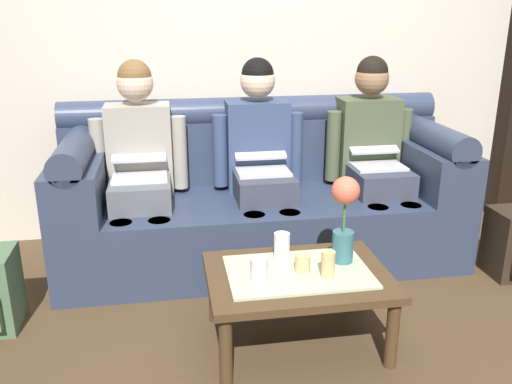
{
  "coord_description": "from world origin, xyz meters",
  "views": [
    {
      "loc": [
        -0.56,
        -1.97,
        1.49
      ],
      "look_at": [
        -0.09,
        0.77,
        0.55
      ],
      "focal_mm": 38.18,
      "sensor_mm": 36.0,
      "label": 1
    }
  ],
  "objects_px": {
    "person_middle": "(260,154)",
    "cup_near_right": "(303,263)",
    "cup_near_left": "(259,270)",
    "coffee_table": "(298,282)",
    "flower_vase": "(344,214)",
    "couch": "(260,199)",
    "person_left": "(139,159)",
    "cup_far_left": "(328,264)",
    "cup_far_center": "(282,246)",
    "person_right": "(373,149)"
  },
  "relations": [
    {
      "from": "flower_vase",
      "to": "cup_near_left",
      "type": "distance_m",
      "value": 0.48
    },
    {
      "from": "cup_near_right",
      "to": "flower_vase",
      "type": "bearing_deg",
      "value": 18.78
    },
    {
      "from": "couch",
      "to": "person_left",
      "type": "xyz_separation_m",
      "value": [
        -0.72,
        -0.0,
        0.29
      ]
    },
    {
      "from": "person_left",
      "to": "person_right",
      "type": "xyz_separation_m",
      "value": [
        1.43,
        0.0,
        -0.0
      ]
    },
    {
      "from": "coffee_table",
      "to": "cup_near_right",
      "type": "distance_m",
      "value": 0.1
    },
    {
      "from": "couch",
      "to": "cup_far_left",
      "type": "bearing_deg",
      "value": -83.76
    },
    {
      "from": "cup_near_left",
      "to": "cup_far_center",
      "type": "height_order",
      "value": "cup_far_center"
    },
    {
      "from": "coffee_table",
      "to": "cup_near_left",
      "type": "height_order",
      "value": "cup_near_left"
    },
    {
      "from": "couch",
      "to": "person_middle",
      "type": "relative_size",
      "value": 1.96
    },
    {
      "from": "coffee_table",
      "to": "cup_far_left",
      "type": "bearing_deg",
      "value": -30.84
    },
    {
      "from": "person_left",
      "to": "cup_far_center",
      "type": "height_order",
      "value": "person_left"
    },
    {
      "from": "person_right",
      "to": "cup_far_center",
      "type": "relative_size",
      "value": 9.48
    },
    {
      "from": "flower_vase",
      "to": "cup_far_center",
      "type": "distance_m",
      "value": 0.33
    },
    {
      "from": "person_left",
      "to": "cup_near_right",
      "type": "xyz_separation_m",
      "value": [
        0.73,
        -1.0,
        -0.25
      ]
    },
    {
      "from": "couch",
      "to": "person_left",
      "type": "relative_size",
      "value": 1.96
    },
    {
      "from": "person_middle",
      "to": "cup_near_right",
      "type": "bearing_deg",
      "value": -88.96
    },
    {
      "from": "cup_near_left",
      "to": "cup_near_right",
      "type": "bearing_deg",
      "value": 18.44
    },
    {
      "from": "cup_near_left",
      "to": "flower_vase",
      "type": "bearing_deg",
      "value": 18.61
    },
    {
      "from": "person_right",
      "to": "cup_far_left",
      "type": "bearing_deg",
      "value": -119.49
    },
    {
      "from": "couch",
      "to": "cup_far_center",
      "type": "bearing_deg",
      "value": -93.15
    },
    {
      "from": "flower_vase",
      "to": "person_middle",
      "type": "bearing_deg",
      "value": 103.73
    },
    {
      "from": "person_left",
      "to": "person_middle",
      "type": "height_order",
      "value": "same"
    },
    {
      "from": "person_left",
      "to": "coffee_table",
      "type": "bearing_deg",
      "value": -54.14
    },
    {
      "from": "person_left",
      "to": "person_middle",
      "type": "distance_m",
      "value": 0.72
    },
    {
      "from": "flower_vase",
      "to": "cup_near_right",
      "type": "distance_m",
      "value": 0.29
    },
    {
      "from": "person_right",
      "to": "cup_near_left",
      "type": "height_order",
      "value": "person_right"
    },
    {
      "from": "cup_near_left",
      "to": "cup_near_right",
      "type": "distance_m",
      "value": 0.22
    },
    {
      "from": "person_middle",
      "to": "person_right",
      "type": "xyz_separation_m",
      "value": [
        0.72,
        -0.0,
        0.0
      ]
    },
    {
      "from": "coffee_table",
      "to": "cup_far_left",
      "type": "distance_m",
      "value": 0.18
    },
    {
      "from": "cup_near_right",
      "to": "cup_far_left",
      "type": "bearing_deg",
      "value": -32.63
    },
    {
      "from": "couch",
      "to": "cup_far_center",
      "type": "relative_size",
      "value": 18.54
    },
    {
      "from": "cup_far_center",
      "to": "cup_far_left",
      "type": "bearing_deg",
      "value": -51.04
    },
    {
      "from": "person_middle",
      "to": "cup_near_right",
      "type": "relative_size",
      "value": 15.76
    },
    {
      "from": "flower_vase",
      "to": "cup_far_left",
      "type": "relative_size",
      "value": 3.51
    },
    {
      "from": "couch",
      "to": "person_middle",
      "type": "xyz_separation_m",
      "value": [
        0.0,
        -0.0,
        0.29
      ]
    },
    {
      "from": "flower_vase",
      "to": "cup_near_left",
      "type": "relative_size",
      "value": 3.71
    },
    {
      "from": "person_right",
      "to": "coffee_table",
      "type": "relative_size",
      "value": 1.49
    },
    {
      "from": "cup_near_right",
      "to": "cup_far_left",
      "type": "xyz_separation_m",
      "value": [
        0.1,
        -0.06,
        0.02
      ]
    },
    {
      "from": "cup_far_left",
      "to": "person_middle",
      "type": "bearing_deg",
      "value": 96.26
    },
    {
      "from": "person_left",
      "to": "cup_near_left",
      "type": "relative_size",
      "value": 11.04
    },
    {
      "from": "coffee_table",
      "to": "flower_vase",
      "type": "distance_m",
      "value": 0.37
    },
    {
      "from": "coffee_table",
      "to": "cup_near_left",
      "type": "bearing_deg",
      "value": -158.25
    },
    {
      "from": "cup_far_center",
      "to": "flower_vase",
      "type": "bearing_deg",
      "value": -14.12
    },
    {
      "from": "flower_vase",
      "to": "cup_far_left",
      "type": "bearing_deg",
      "value": -129.46
    },
    {
      "from": "person_middle",
      "to": "cup_near_right",
      "type": "height_order",
      "value": "person_middle"
    },
    {
      "from": "couch",
      "to": "cup_far_left",
      "type": "distance_m",
      "value": 1.07
    },
    {
      "from": "person_right",
      "to": "person_left",
      "type": "bearing_deg",
      "value": -179.99
    },
    {
      "from": "person_left",
      "to": "couch",
      "type": "bearing_deg",
      "value": 0.36
    },
    {
      "from": "person_left",
      "to": "cup_far_left",
      "type": "relative_size",
      "value": 10.43
    },
    {
      "from": "couch",
      "to": "cup_far_left",
      "type": "height_order",
      "value": "couch"
    }
  ]
}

